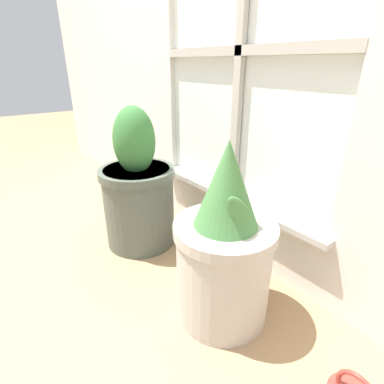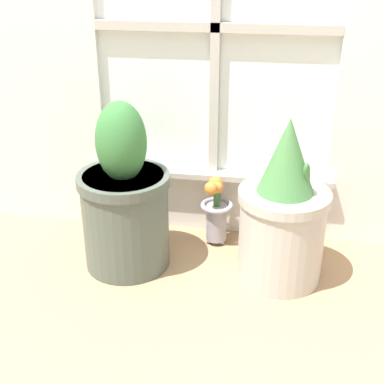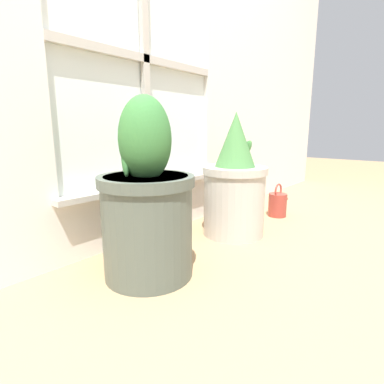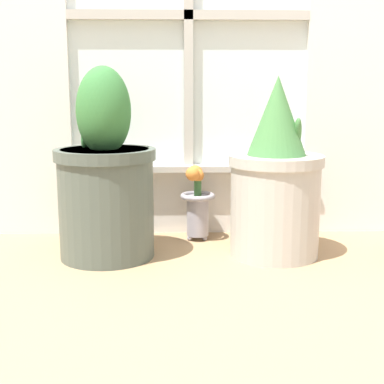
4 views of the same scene
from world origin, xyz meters
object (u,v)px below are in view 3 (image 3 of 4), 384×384
object	(u,v)px
potted_plant_right	(234,185)
watering_can	(278,204)
flower_vase	(169,209)
potted_plant_left	(147,207)

from	to	relation	value
potted_plant_right	watering_can	distance (m)	0.50
watering_can	flower_vase	bearing A→B (deg)	161.80
potted_plant_right	flower_vase	xyz separation A→B (m)	(-0.27, 0.21, -0.11)
potted_plant_right	flower_vase	size ratio (longest dim) A/B	2.14
potted_plant_left	potted_plant_right	world-z (taller)	potted_plant_left
potted_plant_left	watering_can	world-z (taller)	potted_plant_left
potted_plant_left	potted_plant_right	distance (m)	0.59
flower_vase	watering_can	size ratio (longest dim) A/B	1.39
potted_plant_left	flower_vase	xyz separation A→B (m)	(0.32, 0.21, -0.11)
potted_plant_right	flower_vase	bearing A→B (deg)	142.01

